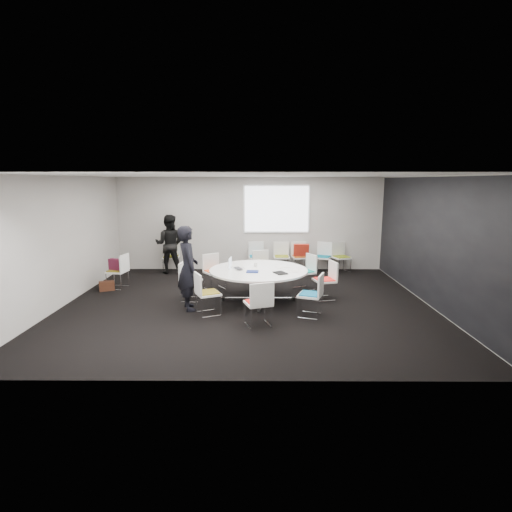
{
  "coord_description": "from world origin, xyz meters",
  "views": [
    {
      "loc": [
        0.25,
        -8.54,
        2.7
      ],
      "look_at": [
        0.2,
        0.4,
        1.0
      ],
      "focal_mm": 28.0,
      "sensor_mm": 36.0,
      "label": 1
    }
  ],
  "objects_px": {
    "chair_ring_c": "(263,274)",
    "chair_back_c": "(300,263)",
    "chair_ring_a": "(325,287)",
    "chair_back_b": "(281,263)",
    "chair_ring_g": "(259,312)",
    "chair_back_a": "(256,263)",
    "chair_ring_b": "(305,279)",
    "chair_ring_e": "(191,289)",
    "person_main": "(188,268)",
    "brown_bag": "(107,286)",
    "conference_table": "(259,278)",
    "chair_ring_d": "(215,278)",
    "chair_back_e": "(341,263)",
    "chair_back_d": "(323,263)",
    "maroon_bag": "(117,264)",
    "chair_spare_left": "(118,278)",
    "cup": "(256,265)",
    "chair_ring_f": "(208,301)",
    "person_back": "(169,244)",
    "chair_person_back": "(171,263)",
    "laptop": "(240,268)"
  },
  "relations": [
    {
      "from": "conference_table",
      "to": "person_main",
      "type": "bearing_deg",
      "value": -157.5
    },
    {
      "from": "chair_ring_a",
      "to": "chair_ring_b",
      "type": "distance_m",
      "value": 0.91
    },
    {
      "from": "chair_ring_c",
      "to": "maroon_bag",
      "type": "distance_m",
      "value": 3.74
    },
    {
      "from": "person_back",
      "to": "cup",
      "type": "bearing_deg",
      "value": 136.38
    },
    {
      "from": "chair_spare_left",
      "to": "conference_table",
      "type": "bearing_deg",
      "value": -96.93
    },
    {
      "from": "chair_ring_e",
      "to": "chair_ring_b",
      "type": "bearing_deg",
      "value": 114.43
    },
    {
      "from": "chair_ring_b",
      "to": "chair_back_a",
      "type": "height_order",
      "value": "same"
    },
    {
      "from": "chair_ring_d",
      "to": "chair_back_d",
      "type": "height_order",
      "value": "same"
    },
    {
      "from": "chair_ring_g",
      "to": "chair_back_a",
      "type": "distance_m",
      "value": 4.57
    },
    {
      "from": "chair_ring_f",
      "to": "cup",
      "type": "relative_size",
      "value": 9.78
    },
    {
      "from": "chair_spare_left",
      "to": "person_main",
      "type": "bearing_deg",
      "value": -119.13
    },
    {
      "from": "chair_back_d",
      "to": "cup",
      "type": "height_order",
      "value": "chair_back_d"
    },
    {
      "from": "chair_ring_a",
      "to": "chair_back_b",
      "type": "bearing_deg",
      "value": 2.64
    },
    {
      "from": "chair_ring_a",
      "to": "chair_ring_f",
      "type": "distance_m",
      "value": 2.78
    },
    {
      "from": "chair_back_c",
      "to": "person_main",
      "type": "xyz_separation_m",
      "value": [
        -2.72,
        -3.55,
        0.62
      ]
    },
    {
      "from": "chair_ring_d",
      "to": "cup",
      "type": "relative_size",
      "value": 9.78
    },
    {
      "from": "chair_ring_f",
      "to": "person_back",
      "type": "relative_size",
      "value": 0.51
    },
    {
      "from": "chair_ring_e",
      "to": "chair_ring_f",
      "type": "bearing_deg",
      "value": 32.35
    },
    {
      "from": "chair_ring_b",
      "to": "chair_back_d",
      "type": "bearing_deg",
      "value": -47.95
    },
    {
      "from": "chair_back_b",
      "to": "chair_back_d",
      "type": "height_order",
      "value": "same"
    },
    {
      "from": "chair_ring_b",
      "to": "chair_back_d",
      "type": "height_order",
      "value": "same"
    },
    {
      "from": "maroon_bag",
      "to": "chair_ring_g",
      "type": "bearing_deg",
      "value": -36.66
    },
    {
      "from": "chair_back_c",
      "to": "chair_back_e",
      "type": "relative_size",
      "value": 1.0
    },
    {
      "from": "brown_bag",
      "to": "chair_ring_b",
      "type": "bearing_deg",
      "value": 1.81
    },
    {
      "from": "chair_ring_f",
      "to": "person_back",
      "type": "distance_m",
      "value": 4.09
    },
    {
      "from": "chair_ring_b",
      "to": "maroon_bag",
      "type": "xyz_separation_m",
      "value": [
        -4.73,
        0.07,
        0.34
      ]
    },
    {
      "from": "chair_ring_g",
      "to": "chair_back_a",
      "type": "xyz_separation_m",
      "value": [
        -0.06,
        4.57,
        0.0
      ]
    },
    {
      "from": "conference_table",
      "to": "chair_ring_d",
      "type": "xyz_separation_m",
      "value": [
        -1.1,
        0.97,
        -0.26
      ]
    },
    {
      "from": "chair_back_b",
      "to": "chair_back_e",
      "type": "distance_m",
      "value": 1.77
    },
    {
      "from": "chair_ring_c",
      "to": "chair_back_c",
      "type": "relative_size",
      "value": 1.0
    },
    {
      "from": "chair_ring_g",
      "to": "person_back",
      "type": "bearing_deg",
      "value": 101.85
    },
    {
      "from": "chair_ring_d",
      "to": "chair_ring_f",
      "type": "bearing_deg",
      "value": 58.68
    },
    {
      "from": "chair_ring_d",
      "to": "person_back",
      "type": "height_order",
      "value": "person_back"
    },
    {
      "from": "chair_back_d",
      "to": "person_back",
      "type": "bearing_deg",
      "value": 26.13
    },
    {
      "from": "chair_ring_a",
      "to": "chair_back_b",
      "type": "xyz_separation_m",
      "value": [
        -0.83,
        2.82,
        0.0
      ]
    },
    {
      "from": "chair_ring_d",
      "to": "chair_person_back",
      "type": "bearing_deg",
      "value": -85.77
    },
    {
      "from": "chair_ring_c",
      "to": "maroon_bag",
      "type": "bearing_deg",
      "value": -16.5
    },
    {
      "from": "chair_back_a",
      "to": "chair_back_b",
      "type": "relative_size",
      "value": 1.0
    },
    {
      "from": "chair_ring_c",
      "to": "chair_ring_g",
      "type": "xyz_separation_m",
      "value": [
        -0.13,
        -3.1,
        0.0
      ]
    },
    {
      "from": "chair_ring_a",
      "to": "chair_back_e",
      "type": "xyz_separation_m",
      "value": [
        0.94,
        2.77,
        0.0
      ]
    },
    {
      "from": "chair_ring_e",
      "to": "person_main",
      "type": "xyz_separation_m",
      "value": [
        0.06,
        -0.63,
        0.62
      ]
    },
    {
      "from": "chair_ring_c",
      "to": "chair_person_back",
      "type": "xyz_separation_m",
      "value": [
        -2.75,
        1.46,
        0.0
      ]
    },
    {
      "from": "chair_spare_left",
      "to": "person_back",
      "type": "distance_m",
      "value": 2.06
    },
    {
      "from": "person_main",
      "to": "laptop",
      "type": "height_order",
      "value": "person_main"
    },
    {
      "from": "chair_ring_d",
      "to": "chair_back_a",
      "type": "relative_size",
      "value": 1.0
    },
    {
      "from": "conference_table",
      "to": "chair_ring_g",
      "type": "distance_m",
      "value": 1.64
    },
    {
      "from": "chair_back_e",
      "to": "chair_person_back",
      "type": "height_order",
      "value": "same"
    },
    {
      "from": "chair_ring_e",
      "to": "laptop",
      "type": "distance_m",
      "value": 1.22
    },
    {
      "from": "conference_table",
      "to": "chair_ring_e",
      "type": "bearing_deg",
      "value": 179.32
    },
    {
      "from": "cup",
      "to": "brown_bag",
      "type": "relative_size",
      "value": 0.25
    }
  ]
}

